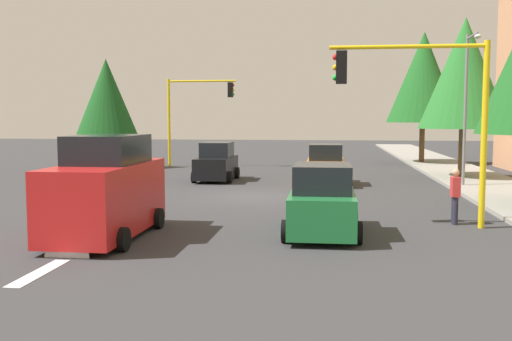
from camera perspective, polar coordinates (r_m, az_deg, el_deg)
ground_plane at (r=23.97m, az=-0.14°, el=-2.56°), size 120.00×120.00×0.00m
sidewalk_kerb at (r=29.70m, az=21.69°, el=-1.27°), size 80.00×4.00×0.15m
lane_arrow_near at (r=13.84m, az=-19.00°, el=-8.63°), size 2.40×1.10×1.10m
traffic_signal_near_left at (r=17.78m, az=15.86°, el=7.05°), size 0.36×4.59×5.46m
traffic_signal_far_right at (r=38.57m, az=-5.99°, el=6.44°), size 0.36×4.59×5.77m
street_lamp_curbside at (r=27.90m, az=20.11°, el=7.17°), size 2.15×0.28×7.00m
tree_roadside_mid at (r=32.41m, az=19.81°, el=8.98°), size 4.60×4.60×8.43m
tree_opposite_side at (r=38.24m, az=-14.49°, el=7.02°), size 3.81×3.81×6.95m
tree_roadside_far at (r=42.16m, az=16.15°, el=8.79°), size 4.98×4.98×9.14m
delivery_van_red at (r=16.14m, az=-14.52°, el=-1.94°), size 4.80×2.22×2.77m
car_green at (r=16.21m, az=6.54°, el=-3.15°), size 3.94×2.07×1.98m
car_orange at (r=28.28m, az=6.85°, el=0.42°), size 3.73×2.07×1.98m
car_black at (r=29.99m, az=-3.91°, el=0.72°), size 3.85×2.00×1.98m
pedestrian_crossing at (r=18.67m, az=18.99°, el=-2.26°), size 0.40×0.24×1.70m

